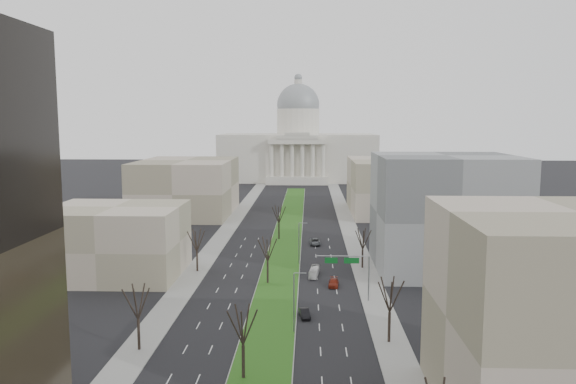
% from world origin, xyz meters
% --- Properties ---
extents(ground, '(600.00, 600.00, 0.00)m').
position_xyz_m(ground, '(0.00, 120.00, 0.00)').
color(ground, black).
rests_on(ground, ground).
extents(median, '(8.00, 222.03, 0.20)m').
position_xyz_m(median, '(0.00, 118.99, 0.10)').
color(median, '#999993').
rests_on(median, ground).
extents(sidewalk_left, '(5.00, 330.00, 0.15)m').
position_xyz_m(sidewalk_left, '(-17.50, 95.00, 0.07)').
color(sidewalk_left, gray).
rests_on(sidewalk_left, ground).
extents(sidewalk_right, '(5.00, 330.00, 0.15)m').
position_xyz_m(sidewalk_right, '(17.50, 95.00, 0.07)').
color(sidewalk_right, gray).
rests_on(sidewalk_right, ground).
extents(capitol, '(80.00, 46.00, 55.00)m').
position_xyz_m(capitol, '(0.00, 269.59, 16.31)').
color(capitol, beige).
rests_on(capitol, ground).
extents(building_beige_left, '(26.00, 22.00, 14.00)m').
position_xyz_m(building_beige_left, '(-33.00, 85.00, 7.00)').
color(building_beige_left, gray).
rests_on(building_beige_left, ground).
extents(building_tan_right, '(26.00, 24.00, 22.00)m').
position_xyz_m(building_tan_right, '(33.00, 32.00, 11.00)').
color(building_tan_right, gray).
rests_on(building_tan_right, ground).
extents(building_grey_right, '(28.00, 26.00, 24.00)m').
position_xyz_m(building_grey_right, '(34.00, 92.00, 12.00)').
color(building_grey_right, slate).
rests_on(building_grey_right, ground).
extents(building_far_left, '(30.00, 40.00, 18.00)m').
position_xyz_m(building_far_left, '(-35.00, 160.00, 9.00)').
color(building_far_left, gray).
rests_on(building_far_left, ground).
extents(building_far_right, '(30.00, 40.00, 18.00)m').
position_xyz_m(building_far_right, '(35.00, 165.00, 9.00)').
color(building_far_right, gray).
rests_on(building_far_right, ground).
extents(tree_left_mid, '(5.40, 5.40, 9.72)m').
position_xyz_m(tree_left_mid, '(-17.20, 48.00, 7.00)').
color(tree_left_mid, black).
rests_on(tree_left_mid, ground).
extents(tree_left_far, '(5.28, 5.28, 9.50)m').
position_xyz_m(tree_left_far, '(-17.20, 88.00, 6.84)').
color(tree_left_far, black).
rests_on(tree_left_far, ground).
extents(tree_right_mid, '(5.52, 5.52, 9.94)m').
position_xyz_m(tree_right_mid, '(17.20, 52.00, 7.16)').
color(tree_right_mid, black).
rests_on(tree_right_mid, ground).
extents(tree_right_far, '(5.04, 5.04, 9.07)m').
position_xyz_m(tree_right_far, '(17.20, 92.00, 6.53)').
color(tree_right_far, black).
rests_on(tree_right_far, ground).
extents(tree_median_a, '(5.40, 5.40, 9.72)m').
position_xyz_m(tree_median_a, '(-2.00, 40.00, 7.00)').
color(tree_median_a, black).
rests_on(tree_median_a, ground).
extents(tree_median_b, '(5.40, 5.40, 9.72)m').
position_xyz_m(tree_median_b, '(-2.00, 80.00, 7.00)').
color(tree_median_b, black).
rests_on(tree_median_b, ground).
extents(tree_median_c, '(5.40, 5.40, 9.72)m').
position_xyz_m(tree_median_c, '(-2.00, 120.00, 7.00)').
color(tree_median_c, black).
rests_on(tree_median_c, ground).
extents(streetlamp_median_b, '(1.90, 0.20, 9.16)m').
position_xyz_m(streetlamp_median_b, '(3.76, 55.00, 4.81)').
color(streetlamp_median_b, gray).
rests_on(streetlamp_median_b, ground).
extents(streetlamp_median_c, '(1.90, 0.20, 9.16)m').
position_xyz_m(streetlamp_median_c, '(3.76, 95.00, 4.81)').
color(streetlamp_median_c, gray).
rests_on(streetlamp_median_c, ground).
extents(mast_arm_signs, '(9.12, 0.24, 8.09)m').
position_xyz_m(mast_arm_signs, '(13.49, 70.03, 6.11)').
color(mast_arm_signs, gray).
rests_on(mast_arm_signs, ground).
extents(car_black, '(2.09, 4.31, 1.36)m').
position_xyz_m(car_black, '(5.20, 61.72, 0.68)').
color(car_black, black).
rests_on(car_black, ground).
extents(car_red, '(2.21, 4.65, 1.31)m').
position_xyz_m(car_red, '(10.55, 78.77, 0.66)').
color(car_red, maroon).
rests_on(car_red, ground).
extents(car_grey_far, '(2.69, 5.53, 1.51)m').
position_xyz_m(car_grey_far, '(7.39, 114.32, 0.76)').
color(car_grey_far, '#515559').
rests_on(car_grey_far, ground).
extents(box_van, '(2.28, 6.63, 1.81)m').
position_xyz_m(box_van, '(6.95, 85.55, 0.90)').
color(box_van, white).
rests_on(box_van, ground).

